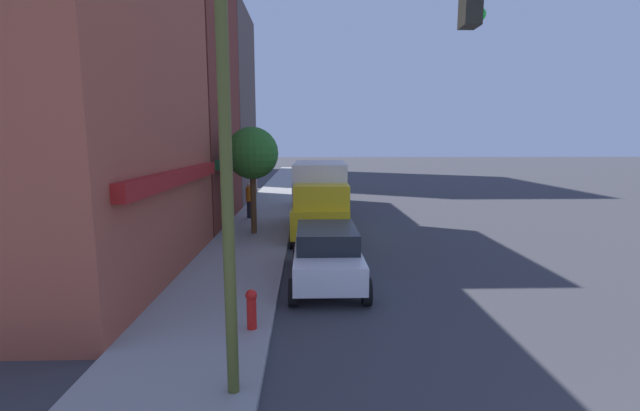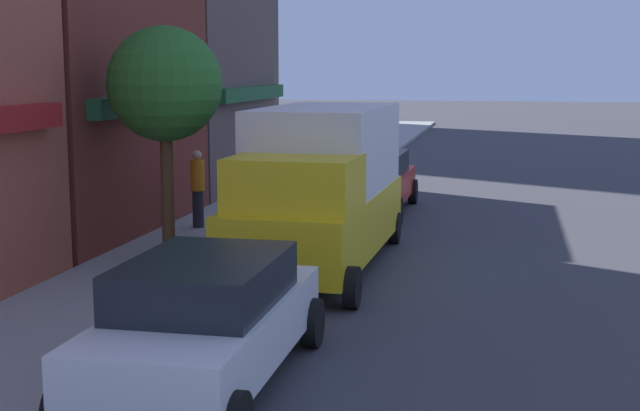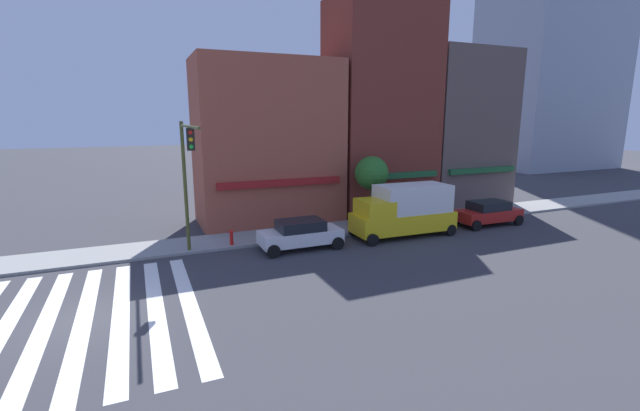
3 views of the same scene
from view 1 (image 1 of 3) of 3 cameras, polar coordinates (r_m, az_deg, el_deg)
name	(u,v)px [view 1 (image 1 of 3)]	position (r m, az deg, el deg)	size (l,w,h in m)	color
storefront_row	(169,88)	(21.20, -19.48, 14.58)	(24.43, 5.30, 15.07)	#9E4C38
traffic_signal	(330,91)	(6.23, 1.28, 15.02)	(0.32, 6.33, 6.77)	#474C1E
sedan_white	(327,253)	(12.22, 0.90, -6.36)	(4.40, 2.02, 1.59)	white
box_truck_yellow	(320,197)	(18.56, 0.00, 1.19)	(6.26, 2.42, 3.04)	yellow
sedan_red	(317,195)	(25.16, -0.43, 1.47)	(4.42, 2.02, 1.59)	#B21E19
pedestrian_orange_vest	(249,200)	(21.60, -9.42, 0.76)	(0.32, 0.32, 1.77)	#23232D
fire_hydrant	(252,307)	(9.16, -9.12, -13.24)	(0.24, 0.24, 0.84)	red
street_tree	(252,154)	(17.87, -9.02, 6.82)	(2.14, 2.14, 4.41)	brown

